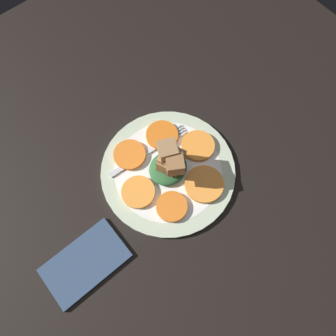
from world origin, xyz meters
TOP-DOWN VIEW (x-y plane):
  - table_slab at (0.00, 0.00)cm, footprint 120.00×120.00cm
  - plate at (0.00, 0.00)cm, footprint 27.52×27.52cm
  - carrot_slice_0 at (4.07, -7.48)cm, footprint 6.66×6.66cm
  - carrot_slice_1 at (7.63, -0.20)cm, footprint 6.68×6.68cm
  - carrot_slice_2 at (4.44, 6.48)cm, footprint 6.11×6.11cm
  - carrot_slice_3 at (-3.46, 7.08)cm, footprint 7.79×7.79cm
  - carrot_slice_4 at (-8.10, 0.46)cm, footprint 6.97×6.97cm
  - carrot_slice_5 at (-3.89, -6.68)cm, footprint 6.77×6.77cm
  - center_pile at (-0.37, 0.21)cm, footprint 7.91×7.75cm
  - fork at (0.15, -5.70)cm, footprint 18.55×3.09cm
  - napkin at (23.45, 4.21)cm, footprint 15.26×9.16cm

SIDE VIEW (x-z plane):
  - table_slab at x=0.00cm, z-range 0.00..2.00cm
  - napkin at x=23.45cm, z-range 2.00..2.80cm
  - plate at x=0.00cm, z-range 1.99..3.04cm
  - fork at x=0.15cm, z-range 3.10..3.50cm
  - carrot_slice_0 at x=4.07cm, z-range 3.10..3.98cm
  - carrot_slice_1 at x=7.63cm, z-range 3.10..3.98cm
  - carrot_slice_2 at x=4.44cm, z-range 3.10..3.98cm
  - carrot_slice_3 at x=-3.46cm, z-range 3.10..3.98cm
  - carrot_slice_4 at x=-8.10cm, z-range 3.10..3.98cm
  - carrot_slice_5 at x=-3.89cm, z-range 3.10..3.98cm
  - center_pile at x=-0.37cm, z-range 2.32..11.03cm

